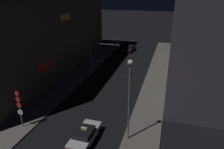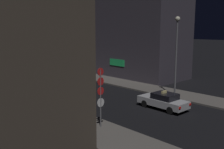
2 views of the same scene
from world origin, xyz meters
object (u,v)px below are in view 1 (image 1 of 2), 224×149
Objects in this scene: traffic_light_overhead at (101,52)px; traffic_light_left_kerb at (80,70)px; street_lamp_near_block at (129,90)px; far_car at (130,48)px; sign_pole_left at (19,107)px; taxi at (85,135)px.

traffic_light_left_kerb is (-1.85, -4.40, -1.71)m from traffic_light_overhead.
street_lamp_near_block reaches higher than traffic_light_left_kerb.
far_car is 32.79m from sign_pole_left.
street_lamp_near_block is (3.86, 1.40, 4.62)m from taxi.
traffic_light_left_kerb reaches higher than far_car.
far_car is 21.21m from traffic_light_left_kerb.
traffic_light_left_kerb reaches higher than taxi.
traffic_light_overhead is at bearing 67.24° from traffic_light_left_kerb.
far_car is 1.37× the size of traffic_light_left_kerb.
sign_pole_left is 11.35m from street_lamp_near_block.
taxi reaches higher than far_car.
taxi is 6.18m from street_lamp_near_block.
sign_pole_left is at bearing -96.87° from traffic_light_left_kerb.
taxi is 0.57× the size of street_lamp_near_block.
far_car is at bearing 85.09° from traffic_light_overhead.
street_lamp_near_block reaches higher than far_car.
sign_pole_left is (-4.65, -32.41, 1.81)m from far_car.
traffic_light_left_kerb is at bearing -98.88° from far_car.
traffic_light_overhead is (-3.83, 16.09, 3.42)m from taxi.
taxi is 0.97× the size of far_car.
street_lamp_near_block is at bearing -47.15° from traffic_light_left_kerb.
traffic_light_left_kerb is 0.43× the size of street_lamp_near_block.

